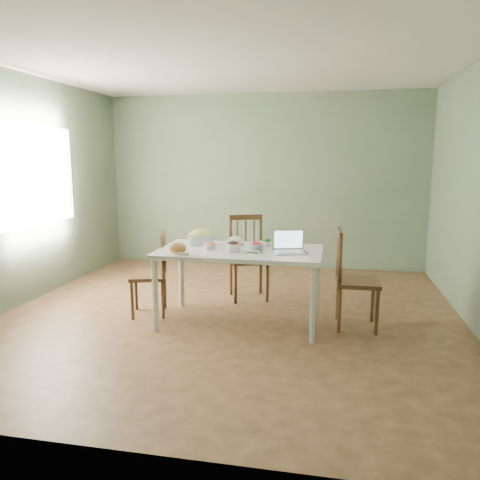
% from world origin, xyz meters
% --- Properties ---
extents(floor, '(5.00, 5.00, 0.00)m').
position_xyz_m(floor, '(0.00, 0.00, 0.00)').
color(floor, '#422F1B').
rests_on(floor, ground).
extents(ceiling, '(5.00, 5.00, 0.00)m').
position_xyz_m(ceiling, '(0.00, 0.00, 2.70)').
color(ceiling, white).
rests_on(ceiling, ground).
extents(wall_back, '(5.00, 0.00, 2.70)m').
position_xyz_m(wall_back, '(0.00, 2.50, 1.35)').
color(wall_back, slate).
rests_on(wall_back, ground).
extents(wall_front, '(5.00, 0.00, 2.70)m').
position_xyz_m(wall_front, '(0.00, -2.50, 1.35)').
color(wall_front, slate).
rests_on(wall_front, ground).
extents(wall_left, '(0.00, 5.00, 2.70)m').
position_xyz_m(wall_left, '(-2.50, 0.00, 1.35)').
color(wall_left, slate).
rests_on(wall_left, ground).
extents(window_left, '(0.04, 1.60, 1.20)m').
position_xyz_m(window_left, '(-2.48, 0.30, 1.50)').
color(window_left, white).
rests_on(window_left, ground).
extents(dining_table, '(1.68, 0.94, 0.79)m').
position_xyz_m(dining_table, '(0.16, -0.20, 0.39)').
color(dining_table, white).
rests_on(dining_table, floor).
extents(chair_far, '(0.58, 0.56, 1.02)m').
position_xyz_m(chair_far, '(0.09, 0.67, 0.51)').
color(chair_far, '#341C0A').
rests_on(chair_far, floor).
extents(chair_left, '(0.49, 0.50, 0.91)m').
position_xyz_m(chair_left, '(-0.89, -0.12, 0.46)').
color(chair_left, '#341C0A').
rests_on(chair_left, floor).
extents(chair_right, '(0.44, 0.46, 1.01)m').
position_xyz_m(chair_right, '(1.36, -0.10, 0.50)').
color(chair_right, '#341C0A').
rests_on(chair_right, floor).
extents(bread_boule, '(0.20, 0.20, 0.11)m').
position_xyz_m(bread_boule, '(-0.40, -0.52, 0.84)').
color(bread_boule, '#CA7F42').
rests_on(bread_boule, dining_table).
extents(butter_stick, '(0.11, 0.04, 0.03)m').
position_xyz_m(butter_stick, '(-0.32, -0.60, 0.80)').
color(butter_stick, beige).
rests_on(butter_stick, dining_table).
extents(bowl_squash, '(0.34, 0.34, 0.16)m').
position_xyz_m(bowl_squash, '(-0.32, 0.00, 0.87)').
color(bowl_squash, '#D1D969').
rests_on(bowl_squash, dining_table).
extents(bowl_carrot, '(0.15, 0.15, 0.07)m').
position_xyz_m(bowl_carrot, '(-0.15, -0.24, 0.82)').
color(bowl_carrot, '#CA4D21').
rests_on(bowl_carrot, dining_table).
extents(bowl_onion, '(0.20, 0.20, 0.09)m').
position_xyz_m(bowl_onion, '(0.06, 0.04, 0.83)').
color(bowl_onion, silver).
rests_on(bowl_onion, dining_table).
extents(bowl_mushroom, '(0.19, 0.19, 0.10)m').
position_xyz_m(bowl_mushroom, '(0.11, -0.30, 0.84)').
color(bowl_mushroom, black).
rests_on(bowl_mushroom, dining_table).
extents(bowl_redpep, '(0.17, 0.17, 0.08)m').
position_xyz_m(bowl_redpep, '(0.33, -0.18, 0.83)').
color(bowl_redpep, red).
rests_on(bowl_redpep, dining_table).
extents(bowl_broccoli, '(0.14, 0.14, 0.08)m').
position_xyz_m(bowl_broccoli, '(0.40, 0.03, 0.83)').
color(bowl_broccoli, '#19440E').
rests_on(bowl_broccoli, dining_table).
extents(flatbread, '(0.29, 0.29, 0.02)m').
position_xyz_m(flatbread, '(0.52, 0.15, 0.80)').
color(flatbread, tan).
rests_on(flatbread, dining_table).
extents(basil_bunch, '(0.19, 0.19, 0.02)m').
position_xyz_m(basil_bunch, '(0.34, -0.33, 0.80)').
color(basil_bunch, '#1C4A13').
rests_on(basil_bunch, dining_table).
extents(laptop, '(0.37, 0.33, 0.22)m').
position_xyz_m(laptop, '(0.69, -0.28, 0.90)').
color(laptop, '#BBBBC0').
rests_on(laptop, dining_table).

